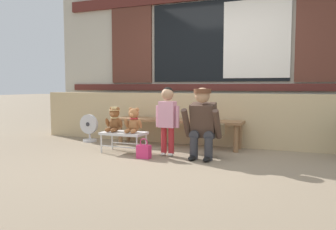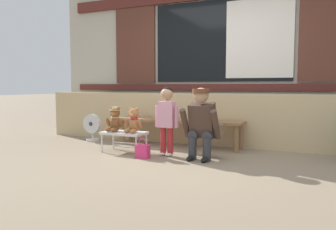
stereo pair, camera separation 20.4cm
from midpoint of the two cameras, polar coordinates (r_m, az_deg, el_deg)
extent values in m
plane|color=#84725B|center=(4.35, 0.99, -8.00)|extent=(60.00, 60.00, 0.00)
cube|color=tan|center=(5.62, 6.22, -0.71)|extent=(6.44, 0.25, 0.85)
cube|color=#B7B2A3|center=(6.16, 7.71, 13.27)|extent=(6.57, 0.20, 3.75)
cube|color=#56231E|center=(5.98, 7.32, 4.66)|extent=(6.05, 0.04, 0.12)
cube|color=black|center=(6.04, 7.42, 12.27)|extent=(2.40, 0.03, 1.40)
cube|color=silver|center=(5.89, 13.69, 12.36)|extent=(1.09, 0.02, 1.29)
cube|color=#562D23|center=(6.65, -7.05, 11.59)|extent=(0.84, 0.05, 1.43)
cube|color=#562D23|center=(5.84, 23.95, 12.16)|extent=(0.84, 0.05, 1.43)
cube|color=#8E6642|center=(5.29, -0.06, -1.08)|extent=(2.10, 0.11, 0.04)
cube|color=#8E6642|center=(5.42, 0.51, -0.93)|extent=(2.10, 0.11, 0.04)
cube|color=#8E6642|center=(5.55, 1.05, -0.80)|extent=(2.10, 0.11, 0.04)
cylinder|color=#8E6642|center=(5.75, -9.06, -2.87)|extent=(0.07, 0.07, 0.40)
cylinder|color=#8E6642|center=(5.99, -7.68, -2.54)|extent=(0.07, 0.07, 0.40)
cylinder|color=#8E6642|center=(5.04, 10.26, -3.98)|extent=(0.07, 0.07, 0.40)
cylinder|color=#8E6642|center=(5.31, 10.88, -3.54)|extent=(0.07, 0.07, 0.40)
cube|color=silver|center=(5.00, -8.63, -3.07)|extent=(0.64, 0.36, 0.04)
cylinder|color=silver|center=(5.05, -12.32, -4.77)|extent=(0.02, 0.02, 0.26)
cylinder|color=silver|center=(5.30, -10.49, -4.29)|extent=(0.02, 0.02, 0.26)
cylinder|color=silver|center=(4.75, -6.51, -5.29)|extent=(0.02, 0.02, 0.26)
cylinder|color=silver|center=(5.01, -4.87, -4.74)|extent=(0.02, 0.02, 0.26)
cylinder|color=silver|center=(4.90, -9.50, -5.34)|extent=(0.58, 0.02, 0.02)
cylinder|color=silver|center=(5.16, -7.75, -4.81)|extent=(0.58, 0.02, 0.02)
ellipsoid|color=brown|center=(5.08, -10.09, -1.51)|extent=(0.17, 0.14, 0.22)
sphere|color=brown|center=(5.06, -10.18, 0.35)|extent=(0.15, 0.15, 0.15)
sphere|color=#AE6E42|center=(5.02, -10.50, 0.17)|extent=(0.06, 0.06, 0.06)
sphere|color=brown|center=(5.09, -10.63, 1.03)|extent=(0.06, 0.06, 0.06)
ellipsoid|color=brown|center=(5.12, -11.31, -1.26)|extent=(0.06, 0.11, 0.16)
ellipsoid|color=brown|center=(5.02, -11.22, -2.47)|extent=(0.06, 0.15, 0.06)
sphere|color=brown|center=(5.04, -9.62, 1.01)|extent=(0.06, 0.06, 0.06)
ellipsoid|color=brown|center=(5.00, -9.20, -1.37)|extent=(0.06, 0.11, 0.16)
ellipsoid|color=brown|center=(4.97, -10.32, -2.52)|extent=(0.06, 0.15, 0.06)
torus|color=#D6B775|center=(5.07, -10.13, -0.45)|extent=(0.13, 0.13, 0.02)
cylinder|color=#D6B775|center=(5.06, -10.15, 0.82)|extent=(0.17, 0.17, 0.01)
cylinder|color=#D6B775|center=(5.06, -10.16, 1.08)|extent=(0.10, 0.10, 0.04)
ellipsoid|color=#A86B3D|center=(4.92, -6.93, -1.68)|extent=(0.17, 0.14, 0.22)
sphere|color=#A86B3D|center=(4.90, -7.00, 0.25)|extent=(0.15, 0.15, 0.15)
sphere|color=#E1955B|center=(4.85, -7.31, 0.06)|extent=(0.06, 0.06, 0.06)
sphere|color=#A86B3D|center=(4.93, -7.49, 0.95)|extent=(0.06, 0.06, 0.06)
ellipsoid|color=#A86B3D|center=(4.95, -8.21, -1.42)|extent=(0.06, 0.11, 0.16)
ellipsoid|color=#A86B3D|center=(4.85, -8.06, -2.67)|extent=(0.06, 0.15, 0.06)
sphere|color=#A86B3D|center=(4.88, -6.41, 0.92)|extent=(0.06, 0.06, 0.06)
ellipsoid|color=#A86B3D|center=(4.84, -5.96, -1.54)|extent=(0.06, 0.11, 0.16)
ellipsoid|color=#A86B3D|center=(4.81, -7.09, -2.73)|extent=(0.06, 0.15, 0.06)
torus|color=red|center=(4.91, -6.97, -0.58)|extent=(0.13, 0.13, 0.02)
cylinder|color=#B7282D|center=(4.73, -1.94, -4.22)|extent=(0.08, 0.08, 0.36)
ellipsoid|color=silver|center=(4.75, -2.03, -6.58)|extent=(0.07, 0.12, 0.05)
cylinder|color=#B7282D|center=(4.69, -0.71, -4.31)|extent=(0.08, 0.08, 0.36)
ellipsoid|color=silver|center=(4.71, -0.80, -6.68)|extent=(0.07, 0.12, 0.05)
cube|color=pink|center=(4.67, -1.33, 0.10)|extent=(0.22, 0.15, 0.36)
cylinder|color=pink|center=(4.73, -2.95, -0.21)|extent=(0.06, 0.06, 0.30)
cylinder|color=pink|center=(4.62, 0.32, -0.33)|extent=(0.06, 0.06, 0.30)
sphere|color=tan|center=(4.65, -1.34, 3.54)|extent=(0.17, 0.17, 0.17)
sphere|color=black|center=(4.66, -1.28, 3.79)|extent=(0.16, 0.16, 0.16)
cylinder|color=#333338|center=(4.51, 3.09, -5.59)|extent=(0.11, 0.11, 0.30)
cylinder|color=#333338|center=(4.61, 3.67, -3.21)|extent=(0.13, 0.32, 0.13)
ellipsoid|color=black|center=(4.46, 2.75, -7.28)|extent=(0.09, 0.20, 0.06)
cylinder|color=#333338|center=(4.45, 5.54, -5.74)|extent=(0.11, 0.11, 0.30)
cylinder|color=#333338|center=(4.56, 6.06, -3.34)|extent=(0.13, 0.32, 0.13)
ellipsoid|color=black|center=(4.40, 5.23, -7.46)|extent=(0.09, 0.20, 0.06)
cube|color=#473328|center=(4.53, 4.76, -0.82)|extent=(0.32, 0.30, 0.47)
cylinder|color=#473328|center=(4.51, 1.83, -1.35)|extent=(0.08, 0.28, 0.40)
cylinder|color=#473328|center=(4.38, 6.99, -1.56)|extent=(0.08, 0.28, 0.40)
sphere|color=tan|center=(4.44, 4.52, 3.33)|extent=(0.20, 0.20, 0.20)
cylinder|color=brown|center=(4.44, 4.53, 4.04)|extent=(0.23, 0.23, 0.06)
cube|color=brown|center=(4.58, 7.36, -2.54)|extent=(0.10, 0.22, 0.16)
cube|color=#E53370|center=(4.59, -5.38, -6.19)|extent=(0.18, 0.11, 0.18)
torus|color=#E53370|center=(4.57, -5.39, -4.65)|extent=(0.11, 0.01, 0.11)
cylinder|color=silver|center=(6.13, -13.98, -4.18)|extent=(0.24, 0.24, 0.04)
cylinder|color=silver|center=(6.12, -13.99, -3.53)|extent=(0.04, 0.04, 0.10)
cylinder|color=silver|center=(6.07, -14.14, -1.50)|extent=(0.34, 0.06, 0.34)
cylinder|color=#333338|center=(6.07, -14.14, -1.50)|extent=(0.07, 0.08, 0.07)
camera|label=1|loc=(0.10, -91.19, -0.10)|focal=36.12mm
camera|label=2|loc=(0.10, 88.81, 0.10)|focal=36.12mm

